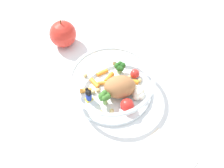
# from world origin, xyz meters

# --- Properties ---
(ground_plane) EXTENTS (2.40, 2.40, 0.00)m
(ground_plane) POSITION_xyz_m (0.00, 0.00, 0.00)
(ground_plane) COLOR white
(food_container) EXTENTS (0.22, 0.22, 0.07)m
(food_container) POSITION_xyz_m (-0.02, -0.01, 0.03)
(food_container) COLOR white
(food_container) RESTS_ON ground_plane
(loose_apple) EXTENTS (0.08, 0.08, 0.09)m
(loose_apple) POSITION_xyz_m (0.22, -0.02, 0.04)
(loose_apple) COLOR red
(loose_apple) RESTS_ON ground_plane
(folded_napkin) EXTENTS (0.12, 0.14, 0.01)m
(folded_napkin) POSITION_xyz_m (-0.23, 0.05, 0.00)
(folded_napkin) COLOR silver
(folded_napkin) RESTS_ON ground_plane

